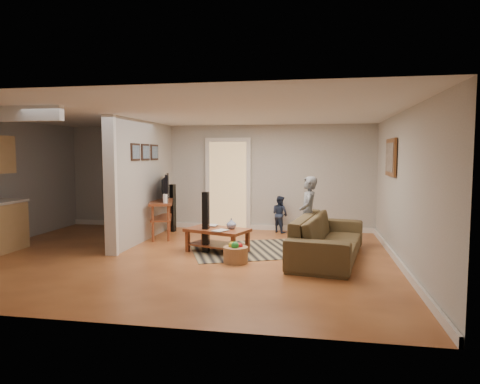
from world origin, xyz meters
name	(u,v)px	position (x,y,z in m)	size (l,w,h in m)	color
ground	(178,257)	(0.00, 0.00, 0.00)	(7.50, 7.50, 0.00)	brown
room_shell	(130,173)	(-1.07, 0.43, 1.46)	(7.54, 6.02, 2.52)	beige
area_rug	(255,250)	(1.26, 0.78, 0.01)	(2.34, 1.71, 0.01)	black
sofa	(328,258)	(2.60, 0.36, 0.00)	(2.53, 0.99, 0.74)	#3F311F
coffee_table	(218,234)	(0.62, 0.50, 0.34)	(1.27, 0.99, 0.66)	maroon
tv_console	(162,204)	(-0.93, 1.74, 0.72)	(0.85, 1.35, 1.09)	maroon
speaker_left	(206,222)	(0.40, 0.41, 0.56)	(0.11, 0.11, 1.12)	black
speaker_right	(173,208)	(-0.91, 2.37, 0.56)	(0.11, 0.11, 1.11)	black
toy_basket	(236,254)	(1.08, -0.23, 0.15)	(0.41, 0.41, 0.37)	#93663F
child	(308,251)	(2.25, 0.88, 0.00)	(0.51, 0.33, 1.40)	slate
toddler	(280,232)	(1.57, 2.70, 0.00)	(0.41, 0.32, 0.85)	#212D46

